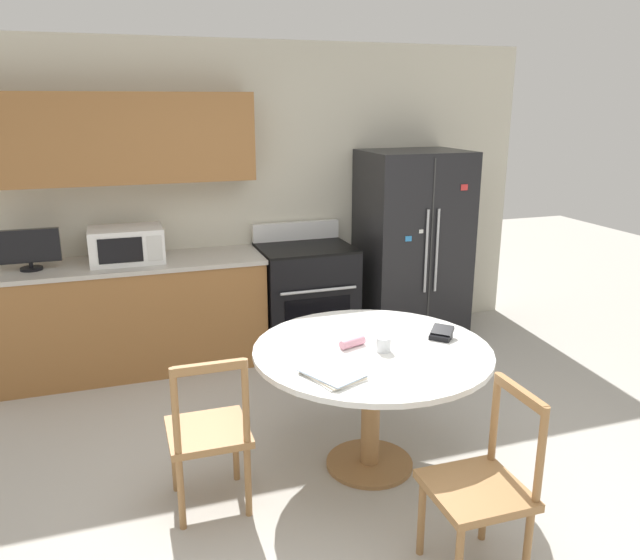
{
  "coord_description": "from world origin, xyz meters",
  "views": [
    {
      "loc": [
        -1.14,
        -2.68,
        2.12
      ],
      "look_at": [
        0.16,
        1.15,
        0.95
      ],
      "focal_mm": 35.0,
      "sensor_mm": 36.0,
      "label": 1
    }
  ],
  "objects_px": {
    "refrigerator": "(412,247)",
    "dining_chair_near": "(482,488)",
    "oven_range": "(306,297)",
    "countertop_tv": "(29,248)",
    "dining_chair_left": "(209,434)",
    "candle_glass": "(384,345)",
    "wallet": "(442,334)",
    "microwave": "(126,245)"
  },
  "relations": [
    {
      "from": "dining_chair_left",
      "to": "wallet",
      "type": "relative_size",
      "value": 5.17
    },
    {
      "from": "refrigerator",
      "to": "dining_chair_near",
      "type": "height_order",
      "value": "refrigerator"
    },
    {
      "from": "countertop_tv",
      "to": "dining_chair_near",
      "type": "relative_size",
      "value": 0.49
    },
    {
      "from": "refrigerator",
      "to": "countertop_tv",
      "type": "bearing_deg",
      "value": 179.4
    },
    {
      "from": "refrigerator",
      "to": "microwave",
      "type": "relative_size",
      "value": 3.06
    },
    {
      "from": "refrigerator",
      "to": "oven_range",
      "type": "relative_size",
      "value": 1.58
    },
    {
      "from": "refrigerator",
      "to": "dining_chair_near",
      "type": "relative_size",
      "value": 1.89
    },
    {
      "from": "dining_chair_left",
      "to": "candle_glass",
      "type": "bearing_deg",
      "value": 1.85
    },
    {
      "from": "countertop_tv",
      "to": "dining_chair_left",
      "type": "height_order",
      "value": "countertop_tv"
    },
    {
      "from": "candle_glass",
      "to": "wallet",
      "type": "bearing_deg",
      "value": 9.72
    },
    {
      "from": "countertop_tv",
      "to": "dining_chair_left",
      "type": "distance_m",
      "value": 2.31
    },
    {
      "from": "microwave",
      "to": "dining_chair_left",
      "type": "bearing_deg",
      "value": -81.87
    },
    {
      "from": "refrigerator",
      "to": "dining_chair_left",
      "type": "distance_m",
      "value": 2.94
    },
    {
      "from": "oven_range",
      "to": "countertop_tv",
      "type": "height_order",
      "value": "countertop_tv"
    },
    {
      "from": "candle_glass",
      "to": "wallet",
      "type": "height_order",
      "value": "candle_glass"
    },
    {
      "from": "dining_chair_near",
      "to": "wallet",
      "type": "relative_size",
      "value": 5.17
    },
    {
      "from": "oven_range",
      "to": "microwave",
      "type": "xyz_separation_m",
      "value": [
        -1.45,
        0.03,
        0.57
      ]
    },
    {
      "from": "countertop_tv",
      "to": "dining_chair_near",
      "type": "bearing_deg",
      "value": -54.13
    },
    {
      "from": "dining_chair_left",
      "to": "dining_chair_near",
      "type": "bearing_deg",
      "value": -38.04
    },
    {
      "from": "refrigerator",
      "to": "dining_chair_left",
      "type": "xyz_separation_m",
      "value": [
        -2.15,
        -1.96,
        -0.42
      ]
    },
    {
      "from": "dining_chair_left",
      "to": "candle_glass",
      "type": "height_order",
      "value": "dining_chair_left"
    },
    {
      "from": "wallet",
      "to": "oven_range",
      "type": "bearing_deg",
      "value": 97.35
    },
    {
      "from": "refrigerator",
      "to": "countertop_tv",
      "type": "distance_m",
      "value": 3.14
    },
    {
      "from": "wallet",
      "to": "countertop_tv",
      "type": "bearing_deg",
      "value": 141.5
    },
    {
      "from": "oven_range",
      "to": "dining_chair_left",
      "type": "height_order",
      "value": "oven_range"
    },
    {
      "from": "oven_range",
      "to": "countertop_tv",
      "type": "xyz_separation_m",
      "value": [
        -2.14,
        0.0,
        0.6
      ]
    },
    {
      "from": "refrigerator",
      "to": "countertop_tv",
      "type": "height_order",
      "value": "refrigerator"
    },
    {
      "from": "oven_range",
      "to": "countertop_tv",
      "type": "bearing_deg",
      "value": 179.98
    },
    {
      "from": "dining_chair_left",
      "to": "countertop_tv",
      "type": "bearing_deg",
      "value": 116.8
    },
    {
      "from": "refrigerator",
      "to": "microwave",
      "type": "distance_m",
      "value": 2.45
    },
    {
      "from": "microwave",
      "to": "dining_chair_left",
      "type": "distance_m",
      "value": 2.13
    },
    {
      "from": "dining_chair_near",
      "to": "candle_glass",
      "type": "xyz_separation_m",
      "value": [
        -0.09,
        0.89,
        0.36
      ]
    },
    {
      "from": "candle_glass",
      "to": "microwave",
      "type": "bearing_deg",
      "value": 122.84
    },
    {
      "from": "refrigerator",
      "to": "dining_chair_near",
      "type": "bearing_deg",
      "value": -110.58
    },
    {
      "from": "refrigerator",
      "to": "candle_glass",
      "type": "bearing_deg",
      "value": -120.77
    },
    {
      "from": "microwave",
      "to": "candle_glass",
      "type": "distance_m",
      "value": 2.39
    },
    {
      "from": "dining_chair_near",
      "to": "candle_glass",
      "type": "relative_size",
      "value": 10.85
    },
    {
      "from": "dining_chair_near",
      "to": "wallet",
      "type": "bearing_deg",
      "value": -17.57
    },
    {
      "from": "oven_range",
      "to": "microwave",
      "type": "height_order",
      "value": "microwave"
    },
    {
      "from": "oven_range",
      "to": "candle_glass",
      "type": "xyz_separation_m",
      "value": [
        -0.16,
        -1.97,
        0.33
      ]
    },
    {
      "from": "microwave",
      "to": "dining_chair_left",
      "type": "xyz_separation_m",
      "value": [
        0.29,
        -2.02,
        -0.6
      ]
    },
    {
      "from": "countertop_tv",
      "to": "wallet",
      "type": "distance_m",
      "value": 3.07
    }
  ]
}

